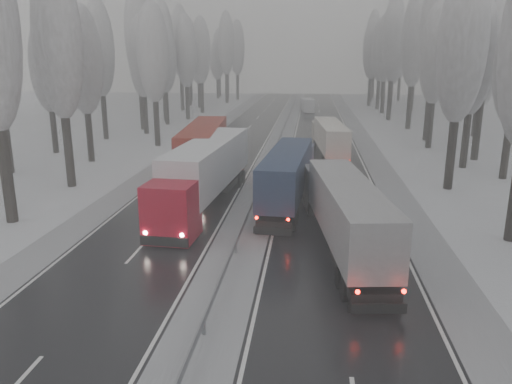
% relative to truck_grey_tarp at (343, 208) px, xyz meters
% --- Properties ---
extents(carriageway_right, '(7.50, 200.00, 0.03)m').
position_rel_truck_grey_tarp_xyz_m(carriageway_right, '(-0.30, 16.62, -2.24)').
color(carriageway_right, black).
rests_on(carriageway_right, ground).
extents(carriageway_left, '(7.50, 200.00, 0.03)m').
position_rel_truck_grey_tarp_xyz_m(carriageway_left, '(-10.80, 16.62, -2.24)').
color(carriageway_left, black).
rests_on(carriageway_left, ground).
extents(median_slush, '(3.00, 200.00, 0.04)m').
position_rel_truck_grey_tarp_xyz_m(median_slush, '(-5.55, 16.62, -2.23)').
color(median_slush, '#A8ABB0').
rests_on(median_slush, ground).
extents(shoulder_right, '(2.40, 200.00, 0.04)m').
position_rel_truck_grey_tarp_xyz_m(shoulder_right, '(4.65, 16.62, -2.23)').
color(shoulder_right, '#A8ABB0').
rests_on(shoulder_right, ground).
extents(shoulder_left, '(2.40, 200.00, 0.04)m').
position_rel_truck_grey_tarp_xyz_m(shoulder_left, '(-15.75, 16.62, -2.23)').
color(shoulder_left, '#A8ABB0').
rests_on(shoulder_left, ground).
extents(median_guardrail, '(0.12, 200.00, 0.76)m').
position_rel_truck_grey_tarp_xyz_m(median_guardrail, '(-5.55, 16.60, -1.65)').
color(median_guardrail, slate).
rests_on(median_guardrail, ground).
extents(tree_18, '(3.60, 3.60, 16.58)m').
position_rel_truck_grey_tarp_xyz_m(tree_18, '(8.96, 13.65, 8.45)').
color(tree_18, black).
rests_on(tree_18, ground).
extents(tree_20, '(3.60, 3.60, 15.71)m').
position_rel_truck_grey_tarp_xyz_m(tree_20, '(12.35, 21.78, 7.89)').
color(tree_20, black).
rests_on(tree_20, ground).
extents(tree_21, '(3.60, 3.60, 18.62)m').
position_rel_truck_grey_tarp_xyz_m(tree_21, '(14.57, 25.78, 9.75)').
color(tree_21, black).
rests_on(tree_21, ground).
extents(tree_22, '(3.60, 3.60, 15.86)m').
position_rel_truck_grey_tarp_xyz_m(tree_22, '(11.47, 32.22, 7.99)').
color(tree_22, black).
rests_on(tree_22, ground).
extents(tree_23, '(3.60, 3.60, 13.55)m').
position_rel_truck_grey_tarp_xyz_m(tree_23, '(17.76, 36.22, 6.52)').
color(tree_23, black).
rests_on(tree_23, ground).
extents(tree_24, '(3.60, 3.60, 20.49)m').
position_rel_truck_grey_tarp_xyz_m(tree_24, '(12.35, 37.64, 10.94)').
color(tree_24, black).
rests_on(tree_24, ground).
extents(tree_25, '(3.60, 3.60, 19.44)m').
position_rel_truck_grey_tarp_xyz_m(tree_25, '(19.26, 41.64, 10.27)').
color(tree_25, black).
rests_on(tree_25, ground).
extents(tree_26, '(3.60, 3.60, 18.78)m').
position_rel_truck_grey_tarp_xyz_m(tree_26, '(12.01, 47.89, 9.85)').
color(tree_26, black).
rests_on(tree_26, ground).
extents(tree_27, '(3.60, 3.60, 17.62)m').
position_rel_truck_grey_tarp_xyz_m(tree_27, '(19.17, 51.89, 9.11)').
color(tree_27, black).
rests_on(tree_27, ground).
extents(tree_28, '(3.60, 3.60, 19.62)m').
position_rel_truck_grey_tarp_xyz_m(tree_28, '(10.79, 58.57, 10.39)').
color(tree_28, black).
rests_on(tree_28, ground).
extents(tree_29, '(3.60, 3.60, 18.11)m').
position_rel_truck_grey_tarp_xyz_m(tree_29, '(18.16, 62.57, 9.42)').
color(tree_29, black).
rests_on(tree_29, ground).
extents(tree_30, '(3.60, 3.60, 17.86)m').
position_rel_truck_grey_tarp_xyz_m(tree_30, '(11.01, 68.32, 9.27)').
color(tree_30, black).
rests_on(tree_30, ground).
extents(tree_31, '(3.60, 3.60, 18.58)m').
position_rel_truck_grey_tarp_xyz_m(tree_31, '(16.93, 72.32, 9.72)').
color(tree_31, black).
rests_on(tree_31, ground).
extents(tree_32, '(3.60, 3.60, 17.33)m').
position_rel_truck_grey_tarp_xyz_m(tree_32, '(11.08, 75.83, 8.93)').
color(tree_32, black).
rests_on(tree_32, ground).
extents(tree_33, '(3.60, 3.60, 14.33)m').
position_rel_truck_grey_tarp_xyz_m(tree_33, '(14.22, 79.83, 7.01)').
color(tree_33, black).
rests_on(tree_33, ground).
extents(tree_34, '(3.60, 3.60, 17.63)m').
position_rel_truck_grey_tarp_xyz_m(tree_34, '(10.18, 82.93, 9.12)').
color(tree_34, black).
rests_on(tree_34, ground).
extents(tree_35, '(3.60, 3.60, 18.25)m').
position_rel_truck_grey_tarp_xyz_m(tree_35, '(19.39, 86.93, 9.51)').
color(tree_35, black).
rests_on(tree_35, ground).
extents(tree_36, '(3.60, 3.60, 20.23)m').
position_rel_truck_grey_tarp_xyz_m(tree_36, '(11.49, 92.78, 10.77)').
color(tree_36, black).
rests_on(tree_36, ground).
extents(tree_37, '(3.60, 3.60, 16.37)m').
position_rel_truck_grey_tarp_xyz_m(tree_37, '(18.47, 96.78, 8.31)').
color(tree_37, black).
rests_on(tree_37, ground).
extents(tree_38, '(3.60, 3.60, 17.97)m').
position_rel_truck_grey_tarp_xyz_m(tree_38, '(13.18, 103.34, 9.34)').
color(tree_38, black).
rests_on(tree_38, ground).
extents(tree_39, '(3.60, 3.60, 16.19)m').
position_rel_truck_grey_tarp_xyz_m(tree_39, '(16.00, 107.34, 8.20)').
color(tree_39, black).
rests_on(tree_39, ground).
extents(tree_58, '(3.60, 3.60, 17.21)m').
position_rel_truck_grey_tarp_xyz_m(tree_58, '(-20.68, 11.18, 8.85)').
color(tree_58, black).
rests_on(tree_58, ground).
extents(tree_60, '(3.60, 3.60, 14.84)m').
position_rel_truck_grey_tarp_xyz_m(tree_60, '(-23.30, 20.81, 7.34)').
color(tree_60, black).
rests_on(tree_60, ground).
extents(tree_61, '(3.60, 3.60, 13.95)m').
position_rel_truck_grey_tarp_xyz_m(tree_61, '(-29.07, 24.81, 6.77)').
color(tree_61, black).
rests_on(tree_61, ground).
extents(tree_62, '(3.60, 3.60, 16.04)m').
position_rel_truck_grey_tarp_xyz_m(tree_62, '(-19.49, 30.34, 8.10)').
color(tree_62, black).
rests_on(tree_62, ground).
extents(tree_63, '(3.60, 3.60, 16.88)m').
position_rel_truck_grey_tarp_xyz_m(tree_63, '(-27.40, 34.34, 8.64)').
color(tree_63, black).
rests_on(tree_63, ground).
extents(tree_64, '(3.60, 3.60, 15.42)m').
position_rel_truck_grey_tarp_xyz_m(tree_64, '(-23.81, 39.33, 7.71)').
color(tree_64, black).
rests_on(tree_64, ground).
extents(tree_65, '(3.60, 3.60, 19.48)m').
position_rel_truck_grey_tarp_xyz_m(tree_65, '(-25.60, 43.33, 10.29)').
color(tree_65, black).
rests_on(tree_65, ground).
extents(tree_66, '(3.60, 3.60, 15.23)m').
position_rel_truck_grey_tarp_xyz_m(tree_66, '(-23.71, 48.96, 7.59)').
color(tree_66, black).
rests_on(tree_66, ground).
extents(tree_67, '(3.60, 3.60, 17.09)m').
position_rel_truck_grey_tarp_xyz_m(tree_67, '(-25.09, 52.96, 8.78)').
color(tree_67, black).
rests_on(tree_67, ground).
extents(tree_68, '(3.60, 3.60, 16.65)m').
position_rel_truck_grey_tarp_xyz_m(tree_68, '(-22.13, 55.73, 8.49)').
color(tree_68, black).
rests_on(tree_68, ground).
extents(tree_69, '(3.60, 3.60, 19.35)m').
position_rel_truck_grey_tarp_xyz_m(tree_69, '(-26.97, 59.73, 10.21)').
color(tree_69, black).
rests_on(tree_69, ground).
extents(tree_70, '(3.60, 3.60, 17.09)m').
position_rel_truck_grey_tarp_xyz_m(tree_70, '(-21.88, 65.81, 8.78)').
color(tree_70, black).
rests_on(tree_70, ground).
extents(tree_71, '(3.60, 3.60, 19.61)m').
position_rel_truck_grey_tarp_xyz_m(tree_71, '(-26.64, 69.81, 10.37)').
color(tree_71, black).
rests_on(tree_71, ground).
extents(tree_72, '(3.60, 3.60, 15.11)m').
position_rel_truck_grey_tarp_xyz_m(tree_72, '(-24.48, 75.15, 7.51)').
color(tree_72, black).
rests_on(tree_72, ground).
extents(tree_73, '(3.60, 3.60, 17.22)m').
position_rel_truck_grey_tarp_xyz_m(tree_73, '(-27.37, 79.15, 8.86)').
color(tree_73, black).
rests_on(tree_73, ground).
extents(tree_74, '(3.60, 3.60, 19.68)m').
position_rel_truck_grey_tarp_xyz_m(tree_74, '(-20.62, 85.94, 10.42)').
color(tree_74, black).
rests_on(tree_74, ground).
extents(tree_75, '(3.60, 3.60, 18.60)m').
position_rel_truck_grey_tarp_xyz_m(tree_75, '(-29.75, 89.94, 9.74)').
color(tree_75, black).
rests_on(tree_75, ground).
extents(tree_76, '(3.60, 3.60, 18.55)m').
position_rel_truck_grey_tarp_xyz_m(tree_76, '(-19.60, 95.33, 9.70)').
color(tree_76, black).
rests_on(tree_76, ground).
extents(tree_77, '(3.60, 3.60, 14.32)m').
position_rel_truck_grey_tarp_xyz_m(tree_77, '(-25.21, 99.33, 7.01)').
color(tree_77, black).
rests_on(tree_77, ground).
extents(tree_78, '(3.60, 3.60, 19.55)m').
position_rel_truck_grey_tarp_xyz_m(tree_78, '(-23.11, 101.92, 10.34)').
color(tree_78, black).
rests_on(tree_78, ground).
extents(tree_79, '(3.60, 3.60, 17.07)m').
position_rel_truck_grey_tarp_xyz_m(tree_79, '(-25.88, 105.92, 8.76)').
color(tree_79, black).
rests_on(tree_79, ground).
extents(truck_grey_tarp, '(4.30, 15.17, 3.86)m').
position_rel_truck_grey_tarp_xyz_m(truck_grey_tarp, '(0.00, 0.00, 0.00)').
color(truck_grey_tarp, '#57575D').
rests_on(truck_grey_tarp, ground).
extents(truck_blue_box, '(3.44, 15.10, 3.84)m').
position_rel_truck_grey_tarp_xyz_m(truck_blue_box, '(-3.26, 8.52, -0.01)').
color(truck_blue_box, '#1A2342').
rests_on(truck_blue_box, ground).
extents(truck_cream_box, '(3.47, 14.27, 3.63)m').
position_rel_truck_grey_tarp_xyz_m(truck_cream_box, '(0.06, 25.47, -0.13)').
color(truck_cream_box, '#A8A495').
rests_on(truck_cream_box, ground).
extents(box_truck_distant, '(2.79, 6.83, 2.48)m').
position_rel_truck_grey_tarp_xyz_m(box_truck_distant, '(-2.55, 69.19, -0.99)').
color(box_truck_distant, silver).
rests_on(box_truck_distant, ground).
extents(truck_red_white, '(3.85, 17.19, 4.38)m').
position_rel_truck_grey_tarp_xyz_m(truck_red_white, '(-8.87, 6.76, 0.30)').
color(truck_red_white, '#9F081B').
rests_on(truck_red_white, ground).
extents(truck_red_red, '(4.05, 17.22, 4.38)m').
position_rel_truck_grey_tarp_xyz_m(truck_red_red, '(-10.78, 14.67, 0.31)').
color(truck_red_red, '#AB090F').
rests_on(truck_red_red, ground).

